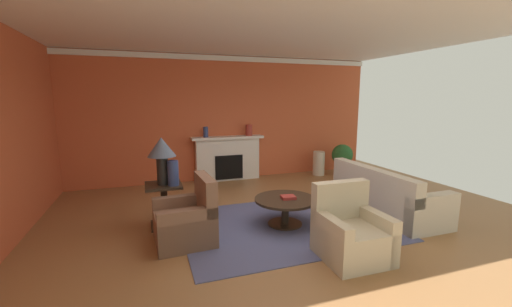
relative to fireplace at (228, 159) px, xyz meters
name	(u,v)px	position (x,y,z in m)	size (l,w,h in m)	color
ground_plane	(274,226)	(-0.03, -3.15, -0.53)	(9.62, 9.62, 0.00)	olive
wall_fireplace	(224,119)	(-0.03, 0.21, 1.01)	(8.00, 0.12, 3.09)	#C65633
ceiling_panel	(268,28)	(-0.03, -2.85, 2.59)	(8.00, 7.20, 0.06)	white
crown_moulding	(224,58)	(-0.03, 0.13, 2.48)	(8.00, 0.08, 0.12)	white
area_rug	(285,224)	(0.16, -3.17, -0.52)	(3.30, 2.48, 0.01)	#4C517A
fireplace	(228,159)	(0.00, 0.00, 0.00)	(1.80, 0.35, 1.12)	white
sofa	(385,197)	(2.08, -3.26, -0.23)	(0.90, 2.10, 0.85)	beige
armchair_near_window	(187,222)	(-1.43, -3.29, -0.22)	(0.84, 0.84, 0.95)	brown
armchair_facing_fireplace	(351,235)	(0.51, -4.44, -0.22)	(0.81, 0.81, 0.95)	#C1B293
coffee_table	(285,205)	(0.16, -3.17, -0.20)	(1.00, 1.00, 0.45)	#2D2319
side_table	(164,202)	(-1.70, -2.57, -0.13)	(0.56, 0.56, 0.70)	#2D2319
table_lamp	(162,152)	(-1.70, -2.57, 0.69)	(0.44, 0.44, 0.75)	black
vase_on_side_table	(173,173)	(-1.55, -2.69, 0.37)	(0.17, 0.17, 0.39)	navy
vase_tall_corner	(319,163)	(2.45, -0.30, -0.21)	(0.31, 0.31, 0.64)	beige
vase_mantel_right	(249,130)	(0.55, -0.05, 0.72)	(0.17, 0.17, 0.28)	#9E3328
vase_mantel_left	(206,132)	(-0.55, -0.05, 0.71)	(0.12, 0.12, 0.26)	navy
book_red_cover	(288,197)	(0.19, -3.20, -0.06)	(0.22, 0.19, 0.05)	maroon
potted_plant	(342,157)	(3.05, -0.49, -0.04)	(0.56, 0.56, 0.83)	#A8754C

